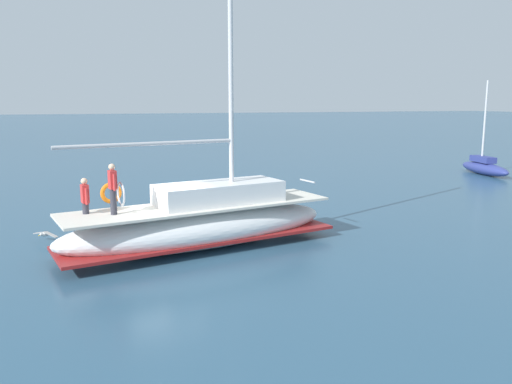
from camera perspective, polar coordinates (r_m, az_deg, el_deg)
ground_plane at (r=17.63m, az=-10.17°, el=-6.27°), size 400.00×400.00×0.00m
main_sailboat at (r=17.44m, az=-5.97°, el=-3.28°), size 4.01×9.87×12.06m
moored_cutter_left at (r=38.18m, az=24.01°, el=2.58°), size 5.19×2.18×6.28m
seagull at (r=19.49m, az=-22.35°, el=-4.34°), size 0.96×0.86×0.17m
mooring_buoy at (r=25.76m, az=-4.14°, el=-0.60°), size 0.54×0.54×0.87m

